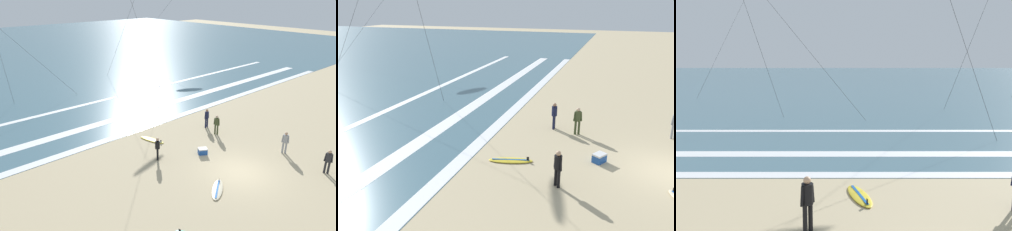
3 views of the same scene
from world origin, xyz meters
TOP-DOWN VIEW (x-y plane):
  - ground_plane at (0.00, 0.00)m, footprint 160.00×160.00m
  - wave_foam_shoreline at (0.28, 9.42)m, footprint 57.95×0.74m
  - wave_foam_mid_break at (1.11, 12.53)m, footprint 55.85×0.97m
  - wave_foam_outer_break at (-0.41, 17.80)m, footprint 58.74×0.56m
  - surfer_mid_group at (-2.83, 4.62)m, footprint 0.41×0.43m
  - surfer_background_far at (3.61, 6.06)m, footprint 0.51×0.32m
  - surfer_left_far at (3.16, 4.63)m, footprint 0.32×0.51m
  - surfboard_left_pile at (-1.30, 7.14)m, footprint 1.13×2.18m
  - cooler_box at (-0.01, 3.14)m, footprint 0.76×0.70m

SIDE VIEW (x-z plane):
  - ground_plane at x=0.00m, z-range 0.00..0.00m
  - wave_foam_shoreline at x=0.28m, z-range 0.01..0.02m
  - wave_foam_mid_break at x=1.11m, z-range 0.01..0.02m
  - wave_foam_outer_break at x=-0.41m, z-range 0.01..0.02m
  - surfboard_left_pile at x=-1.30m, z-range -0.08..0.17m
  - cooler_box at x=-0.01m, z-range 0.00..0.44m
  - surfer_mid_group at x=-2.83m, z-range 0.16..1.76m
  - surfer_background_far at x=3.61m, z-range 0.16..1.76m
  - surfer_left_far at x=3.16m, z-range 0.16..1.76m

